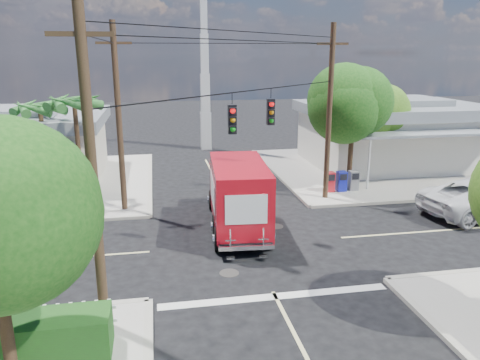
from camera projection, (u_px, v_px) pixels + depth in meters
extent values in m
plane|color=black|center=(249.00, 245.00, 19.10)|extent=(120.00, 120.00, 0.00)
cube|color=#A7A197|center=(376.00, 168.00, 31.43)|extent=(14.00, 14.00, 0.14)
cube|color=#A7A294|center=(276.00, 173.00, 30.21)|extent=(0.25, 14.00, 0.14)
cube|color=#A7A294|center=(437.00, 199.00, 24.79)|extent=(14.00, 0.25, 0.14)
cube|color=#A7A197|center=(30.00, 184.00, 27.60)|extent=(14.00, 14.00, 0.14)
cube|color=#A7A294|center=(150.00, 179.00, 28.82)|extent=(0.25, 14.00, 0.14)
cube|color=beige|center=(216.00, 181.00, 28.58)|extent=(0.12, 12.00, 0.01)
cube|color=beige|center=(468.00, 228.00, 20.84)|extent=(12.00, 0.12, 0.01)
cube|color=silver|center=(275.00, 296.00, 15.01)|extent=(7.50, 0.40, 0.01)
cube|color=white|center=(392.00, 139.00, 32.18)|extent=(11.00, 8.00, 3.40)
cube|color=gray|center=(395.00, 109.00, 31.64)|extent=(11.80, 8.80, 0.70)
cube|color=gray|center=(395.00, 102.00, 31.51)|extent=(6.05, 4.40, 0.50)
cube|color=gray|center=(435.00, 133.00, 27.21)|extent=(9.90, 1.80, 0.15)
cylinder|color=silver|center=(369.00, 164.00, 26.07)|extent=(0.12, 0.12, 2.90)
cube|color=beige|center=(15.00, 152.00, 28.41)|extent=(10.00, 8.00, 3.20)
cube|color=gray|center=(11.00, 120.00, 27.90)|extent=(10.80, 8.80, 0.70)
cube|color=gray|center=(10.00, 112.00, 27.77)|extent=(5.50, 4.40, 0.50)
cylinder|color=silver|center=(68.00, 177.00, 23.76)|extent=(0.12, 0.12, 2.70)
cube|color=silver|center=(206.00, 131.00, 37.77)|extent=(0.80, 0.80, 3.00)
cube|color=silver|center=(205.00, 93.00, 36.98)|extent=(0.70, 0.70, 3.00)
cube|color=silver|center=(204.00, 54.00, 36.19)|extent=(0.60, 0.60, 3.00)
cube|color=silver|center=(204.00, 13.00, 35.41)|extent=(0.50, 0.50, 3.00)
cylinder|color=#422D1C|center=(4.00, 316.00, 10.23)|extent=(0.28, 0.28, 3.71)
sphere|color=#134710|center=(4.00, 225.00, 9.43)|extent=(3.25, 3.25, 3.25)
cylinder|color=#422D1C|center=(351.00, 152.00, 26.23)|extent=(0.28, 0.28, 4.10)
sphere|color=#134710|center=(353.00, 106.00, 25.56)|extent=(4.10, 4.10, 4.10)
sphere|color=#134710|center=(345.00, 101.00, 25.61)|extent=(3.33, 3.33, 3.33)
sphere|color=#134710|center=(362.00, 109.00, 25.37)|extent=(3.58, 3.58, 3.58)
cylinder|color=#422D1C|center=(376.00, 147.00, 28.84)|extent=(0.28, 0.28, 3.58)
sphere|color=#326016|center=(378.00, 111.00, 28.25)|extent=(3.58, 3.58, 3.58)
sphere|color=#326016|center=(371.00, 107.00, 28.31)|extent=(2.91, 2.91, 2.91)
sphere|color=#326016|center=(386.00, 113.00, 28.05)|extent=(3.14, 3.14, 3.14)
cylinder|color=#422D1C|center=(79.00, 151.00, 24.21)|extent=(0.24, 0.24, 5.00)
cone|color=#2D6B2A|center=(93.00, 100.00, 23.69)|extent=(0.50, 2.06, 0.98)
cone|color=#2D6B2A|center=(87.00, 99.00, 24.30)|extent=(1.92, 1.68, 0.98)
cone|color=#2D6B2A|center=(73.00, 99.00, 24.33)|extent=(2.12, 0.95, 0.98)
cone|color=#2D6B2A|center=(59.00, 100.00, 23.76)|extent=(1.34, 2.07, 0.98)
cone|color=#2D6B2A|center=(56.00, 102.00, 23.02)|extent=(1.34, 2.07, 0.98)
cone|color=#2D6B2A|center=(67.00, 103.00, 22.66)|extent=(2.12, 0.95, 0.98)
cone|color=#2D6B2A|center=(84.00, 102.00, 22.96)|extent=(1.92, 1.68, 0.98)
cylinder|color=#422D1C|center=(45.00, 151.00, 25.34)|extent=(0.24, 0.24, 4.60)
cone|color=#2D6B2A|center=(58.00, 106.00, 24.87)|extent=(0.50, 2.06, 0.98)
cone|color=#2D6B2A|center=(53.00, 105.00, 25.48)|extent=(1.92, 1.68, 0.98)
cone|color=#2D6B2A|center=(39.00, 105.00, 25.51)|extent=(2.12, 0.95, 0.98)
cone|color=#2D6B2A|center=(25.00, 106.00, 24.94)|extent=(1.34, 2.07, 0.98)
cone|color=#2D6B2A|center=(21.00, 107.00, 24.20)|extent=(1.34, 2.07, 0.98)
cone|color=#2D6B2A|center=(32.00, 108.00, 23.84)|extent=(2.12, 0.95, 0.98)
cone|color=#2D6B2A|center=(48.00, 108.00, 24.14)|extent=(1.92, 1.68, 0.98)
cylinder|color=#473321|center=(93.00, 176.00, 12.07)|extent=(0.28, 0.28, 9.00)
cube|color=#473321|center=(80.00, 34.00, 11.15)|extent=(1.60, 0.12, 0.12)
cylinder|color=#473321|center=(329.00, 115.00, 23.75)|extent=(0.28, 0.28, 9.00)
cube|color=#473321|center=(333.00, 44.00, 22.84)|extent=(1.60, 0.12, 0.12)
cylinder|color=#473321|center=(119.00, 120.00, 21.94)|extent=(0.28, 0.28, 9.00)
cube|color=#473321|center=(114.00, 43.00, 21.02)|extent=(1.60, 0.12, 0.12)
cylinder|color=black|center=(250.00, 91.00, 17.47)|extent=(10.43, 10.43, 0.04)
cube|color=black|center=(232.00, 119.00, 16.82)|extent=(0.30, 0.24, 1.05)
sphere|color=red|center=(233.00, 111.00, 16.60)|extent=(0.20, 0.20, 0.20)
cube|color=black|center=(271.00, 112.00, 18.95)|extent=(0.30, 0.24, 1.05)
sphere|color=red|center=(272.00, 104.00, 18.73)|extent=(0.20, 0.20, 0.20)
cube|color=silver|center=(1.00, 331.00, 12.29)|extent=(5.94, 0.05, 0.08)
cube|color=silver|center=(110.00, 316.00, 12.74)|extent=(0.09, 0.06, 1.00)
cube|color=#B11821|center=(329.00, 182.00, 25.81)|extent=(0.50, 0.50, 1.10)
cube|color=#12199B|center=(341.00, 181.00, 25.93)|extent=(0.50, 0.50, 1.10)
cube|color=slate|center=(353.00, 181.00, 26.05)|extent=(0.50, 0.50, 1.10)
cube|color=black|center=(237.00, 216.00, 20.96)|extent=(2.55, 7.03, 0.22)
cube|color=red|center=(232.00, 185.00, 23.36)|extent=(2.23, 1.66, 1.95)
cube|color=black|center=(231.00, 175.00, 23.86)|extent=(1.87, 0.36, 0.84)
cube|color=silver|center=(231.00, 192.00, 24.29)|extent=(2.04, 0.26, 0.31)
cube|color=red|center=(239.00, 193.00, 19.85)|extent=(2.59, 5.28, 2.57)
cube|color=white|center=(265.00, 189.00, 19.93)|extent=(0.26, 3.18, 1.15)
cube|color=white|center=(213.00, 191.00, 19.70)|extent=(0.26, 3.18, 1.15)
cube|color=white|center=(246.00, 210.00, 17.33)|extent=(1.59, 0.14, 1.15)
cube|color=silver|center=(247.00, 247.00, 17.61)|extent=(2.13, 0.38, 0.16)
cube|color=silver|center=(230.00, 240.00, 17.34)|extent=(0.40, 0.08, 0.88)
cube|color=silver|center=(263.00, 239.00, 17.47)|extent=(0.40, 0.08, 0.88)
cylinder|color=black|center=(212.00, 200.00, 23.32)|extent=(0.36, 0.99, 0.97)
cylinder|color=black|center=(252.00, 198.00, 23.53)|extent=(0.36, 0.99, 0.97)
cylinder|color=black|center=(218.00, 239.00, 18.39)|extent=(0.36, 0.99, 0.97)
cylinder|color=black|center=(269.00, 237.00, 18.60)|extent=(0.36, 0.99, 0.97)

